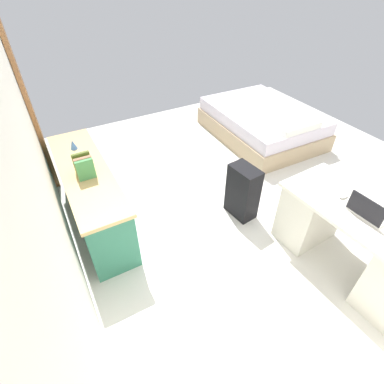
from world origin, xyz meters
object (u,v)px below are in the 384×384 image
(desk, at_px, (352,240))
(suitcase_black, at_px, (243,192))
(bed, at_px, (262,123))
(figurine_small, at_px, (73,145))
(laptop, at_px, (368,211))
(credenza, at_px, (92,196))
(computer_mouse, at_px, (343,196))

(desk, bearing_deg, suitcase_black, 21.23)
(bed, relative_size, figurine_small, 17.57)
(bed, bearing_deg, laptop, 157.87)
(desk, xyz_separation_m, credenza, (1.86, 1.98, -0.02))
(desk, distance_m, laptop, 0.39)
(computer_mouse, height_order, figurine_small, figurine_small)
(credenza, height_order, bed, credenza)
(laptop, relative_size, figurine_small, 2.91)
(desk, bearing_deg, laptop, 122.27)
(credenza, relative_size, laptop, 5.63)
(desk, relative_size, laptop, 4.59)
(suitcase_black, xyz_separation_m, computer_mouse, (-0.87, -0.44, 0.41))
(desk, relative_size, computer_mouse, 14.68)
(laptop, height_order, figurine_small, laptop)
(laptop, bearing_deg, suitcase_black, 20.02)
(figurine_small, bearing_deg, laptop, -140.02)
(credenza, height_order, suitcase_black, credenza)
(suitcase_black, bearing_deg, bed, -52.06)
(laptop, bearing_deg, figurine_small, 39.98)
(credenza, relative_size, computer_mouse, 18.00)
(credenza, xyz_separation_m, figurine_small, (0.47, 0.00, 0.42))
(suitcase_black, relative_size, laptop, 2.06)
(bed, height_order, laptop, laptop)
(desk, bearing_deg, figurine_small, 40.47)
(desk, xyz_separation_m, laptop, (-0.01, 0.02, 0.39))
(bed, xyz_separation_m, laptop, (-2.52, 1.03, 0.53))
(desk, bearing_deg, bed, -21.81)
(suitcase_black, distance_m, laptop, 1.29)
(credenza, distance_m, suitcase_black, 1.71)
(bed, height_order, computer_mouse, computer_mouse)
(credenza, bearing_deg, computer_mouse, -128.96)
(computer_mouse, bearing_deg, bed, -26.34)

